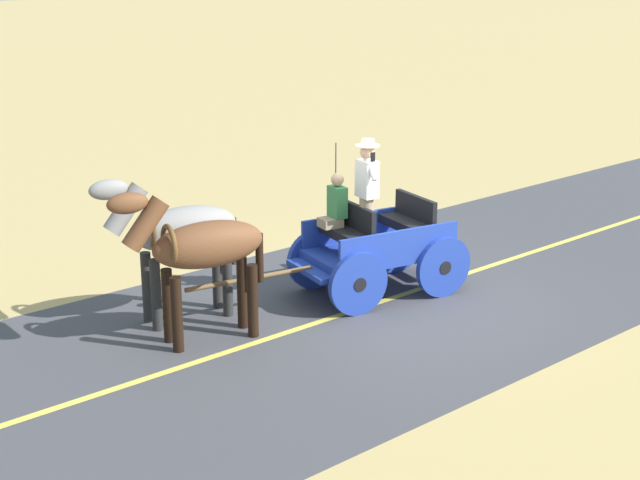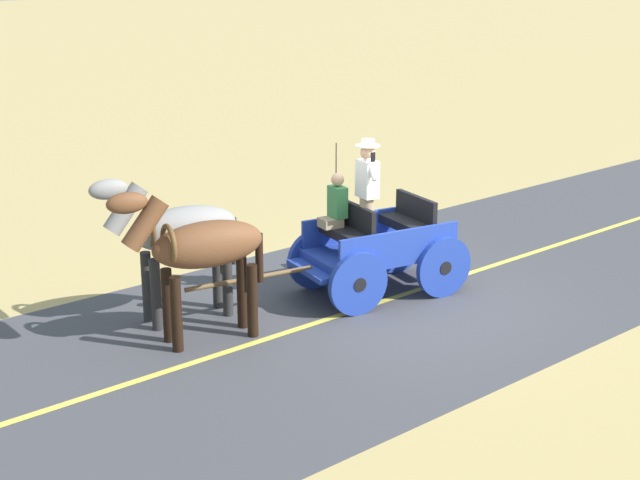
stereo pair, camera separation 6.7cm
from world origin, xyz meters
name	(u,v)px [view 1 (the left image)]	position (x,y,z in m)	size (l,w,h in m)	color
ground_plane	(396,297)	(0.00, 0.00, 0.00)	(200.00, 200.00, 0.00)	tan
road_surface	(396,297)	(0.00, 0.00, 0.00)	(6.11, 160.00, 0.01)	#424247
road_centre_stripe	(396,297)	(0.00, 0.00, 0.01)	(0.12, 160.00, 0.00)	#DBCC4C
horse_drawn_carriage	(374,243)	(0.37, 0.13, 0.82)	(1.86, 4.51, 2.50)	#1E3899
horse_near_side	(201,249)	(0.54, 3.18, 1.32)	(0.89, 2.15, 2.21)	brown
horse_off_side	(178,233)	(1.38, 3.01, 1.32)	(0.83, 2.15, 2.21)	gray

